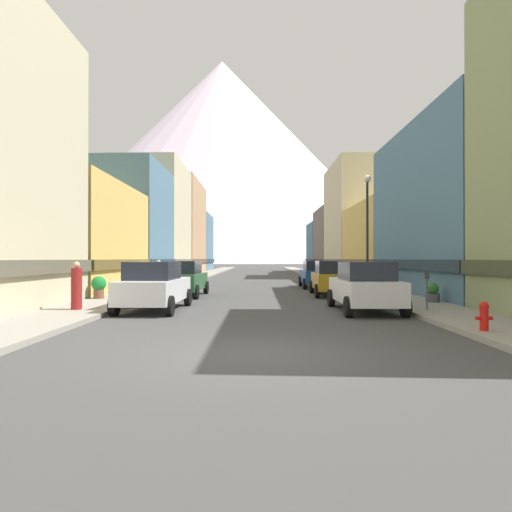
{
  "coord_description": "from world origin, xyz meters",
  "views": [
    {
      "loc": [
        -0.01,
        -8.77,
        1.89
      ],
      "look_at": [
        -0.24,
        33.83,
        2.16
      ],
      "focal_mm": 31.14,
      "sensor_mm": 36.0,
      "label": 1
    }
  ],
  "objects_px": {
    "car_right_2": "(317,274)",
    "potted_plant_1": "(433,293)",
    "potted_plant_0": "(99,286)",
    "car_right_0": "(365,286)",
    "car_left_1": "(183,278)",
    "car_right_1": "(332,278)",
    "car_left_0": "(154,286)",
    "fire_hydrant_near": "(484,315)",
    "streetlamp_right": "(367,216)",
    "pedestrian_0": "(159,274)",
    "parking_meter_near": "(427,284)",
    "pedestrian_1": "(77,287)"
  },
  "relations": [
    {
      "from": "fire_hydrant_near",
      "to": "streetlamp_right",
      "type": "height_order",
      "value": "streetlamp_right"
    },
    {
      "from": "pedestrian_0",
      "to": "car_right_2",
      "type": "bearing_deg",
      "value": 7.15
    },
    {
      "from": "potted_plant_0",
      "to": "fire_hydrant_near",
      "type": "bearing_deg",
      "value": -34.7
    },
    {
      "from": "car_left_0",
      "to": "car_right_2",
      "type": "distance_m",
      "value": 14.91
    },
    {
      "from": "car_left_1",
      "to": "car_right_2",
      "type": "xyz_separation_m",
      "value": [
        7.6,
        6.66,
        0.0
      ]
    },
    {
      "from": "car_right_2",
      "to": "parking_meter_near",
      "type": "distance_m",
      "value": 13.93
    },
    {
      "from": "car_right_2",
      "to": "potted_plant_0",
      "type": "relative_size",
      "value": 4.54
    },
    {
      "from": "fire_hydrant_near",
      "to": "potted_plant_0",
      "type": "relative_size",
      "value": 0.72
    },
    {
      "from": "car_left_0",
      "to": "car_right_1",
      "type": "distance_m",
      "value": 10.11
    },
    {
      "from": "fire_hydrant_near",
      "to": "parking_meter_near",
      "type": "distance_m",
      "value": 4.45
    },
    {
      "from": "car_right_2",
      "to": "potted_plant_1",
      "type": "relative_size",
      "value": 5.69
    },
    {
      "from": "car_left_0",
      "to": "potted_plant_0",
      "type": "bearing_deg",
      "value": 134.64
    },
    {
      "from": "car_left_0",
      "to": "car_right_2",
      "type": "relative_size",
      "value": 1.01
    },
    {
      "from": "car_left_1",
      "to": "car_right_1",
      "type": "distance_m",
      "value": 7.62
    },
    {
      "from": "potted_plant_1",
      "to": "car_left_0",
      "type": "bearing_deg",
      "value": -170.94
    },
    {
      "from": "car_right_2",
      "to": "potted_plant_0",
      "type": "xyz_separation_m",
      "value": [
        -10.8,
        -9.59,
        -0.2
      ]
    },
    {
      "from": "potted_plant_0",
      "to": "pedestrian_0",
      "type": "distance_m",
      "value": 8.36
    },
    {
      "from": "car_right_1",
      "to": "potted_plant_0",
      "type": "height_order",
      "value": "car_right_1"
    },
    {
      "from": "car_right_2",
      "to": "parking_meter_near",
      "type": "height_order",
      "value": "car_right_2"
    },
    {
      "from": "potted_plant_1",
      "to": "pedestrian_1",
      "type": "bearing_deg",
      "value": -168.57
    },
    {
      "from": "fire_hydrant_near",
      "to": "potted_plant_1",
      "type": "distance_m",
      "value": 7.27
    },
    {
      "from": "pedestrian_1",
      "to": "car_right_0",
      "type": "bearing_deg",
      "value": 4.0
    },
    {
      "from": "pedestrian_0",
      "to": "car_left_0",
      "type": "bearing_deg",
      "value": -78.04
    },
    {
      "from": "car_right_0",
      "to": "potted_plant_0",
      "type": "height_order",
      "value": "car_right_0"
    },
    {
      "from": "car_left_0",
      "to": "parking_meter_near",
      "type": "height_order",
      "value": "car_left_0"
    },
    {
      "from": "car_right_1",
      "to": "streetlamp_right",
      "type": "bearing_deg",
      "value": -32.79
    },
    {
      "from": "car_right_2",
      "to": "pedestrian_0",
      "type": "bearing_deg",
      "value": -172.85
    },
    {
      "from": "car_left_1",
      "to": "car_right_0",
      "type": "height_order",
      "value": "same"
    },
    {
      "from": "car_left_1",
      "to": "pedestrian_0",
      "type": "relative_size",
      "value": 2.66
    },
    {
      "from": "car_right_2",
      "to": "potted_plant_1",
      "type": "xyz_separation_m",
      "value": [
        3.2,
        -11.1,
        -0.39
      ]
    },
    {
      "from": "car_left_1",
      "to": "car_right_2",
      "type": "relative_size",
      "value": 1.01
    },
    {
      "from": "parking_meter_near",
      "to": "potted_plant_1",
      "type": "distance_m",
      "value": 3.01
    },
    {
      "from": "car_left_0",
      "to": "car_right_2",
      "type": "height_order",
      "value": "same"
    },
    {
      "from": "car_right_2",
      "to": "car_right_0",
      "type": "bearing_deg",
      "value": -90.0
    },
    {
      "from": "potted_plant_0",
      "to": "car_right_0",
      "type": "bearing_deg",
      "value": -17.92
    },
    {
      "from": "parking_meter_near",
      "to": "car_right_1",
      "type": "bearing_deg",
      "value": 104.33
    },
    {
      "from": "streetlamp_right",
      "to": "parking_meter_near",
      "type": "bearing_deg",
      "value": -86.55
    },
    {
      "from": "car_right_2",
      "to": "fire_hydrant_near",
      "type": "relative_size",
      "value": 6.28
    },
    {
      "from": "car_left_1",
      "to": "pedestrian_1",
      "type": "xyz_separation_m",
      "value": [
        -2.45,
        -7.12,
        0.01
      ]
    },
    {
      "from": "car_right_0",
      "to": "potted_plant_1",
      "type": "height_order",
      "value": "car_right_0"
    },
    {
      "from": "car_right_0",
      "to": "pedestrian_1",
      "type": "bearing_deg",
      "value": -176.0
    },
    {
      "from": "car_left_0",
      "to": "fire_hydrant_near",
      "type": "relative_size",
      "value": 6.31
    },
    {
      "from": "car_right_0",
      "to": "car_left_1",
      "type": "bearing_deg",
      "value": 139.84
    },
    {
      "from": "car_left_1",
      "to": "parking_meter_near",
      "type": "relative_size",
      "value": 3.34
    },
    {
      "from": "car_left_1",
      "to": "streetlamp_right",
      "type": "xyz_separation_m",
      "value": [
        9.15,
        -0.49,
        3.09
      ]
    },
    {
      "from": "car_right_0",
      "to": "potted_plant_0",
      "type": "bearing_deg",
      "value": 162.08
    },
    {
      "from": "car_left_0",
      "to": "potted_plant_1",
      "type": "distance_m",
      "value": 10.94
    },
    {
      "from": "potted_plant_1",
      "to": "streetlamp_right",
      "type": "distance_m",
      "value": 5.51
    },
    {
      "from": "car_right_2",
      "to": "pedestrian_1",
      "type": "xyz_separation_m",
      "value": [
        -10.05,
        -13.78,
        0.01
      ]
    },
    {
      "from": "potted_plant_0",
      "to": "parking_meter_near",
      "type": "bearing_deg",
      "value": -18.26
    }
  ]
}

